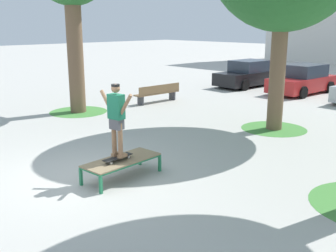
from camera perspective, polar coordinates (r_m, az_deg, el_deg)
name	(u,v)px	position (r m, az deg, el deg)	size (l,w,h in m)	color
ground_plane	(84,176)	(9.95, -11.75, -6.88)	(120.00, 120.00, 0.00)	#B7B5AD
skate_box	(122,161)	(9.53, -6.53, -4.96)	(0.90, 1.95, 0.46)	#237A4C
skateboard	(118,157)	(9.42, -7.10, -4.43)	(0.30, 0.82, 0.09)	black
skater	(116,115)	(9.15, -7.29, 1.49)	(1.00, 0.32, 1.69)	#8E6647
grass_patch_near_left	(79,112)	(17.10, -12.51, 1.99)	(2.35, 2.35, 0.01)	#47893D
grass_patch_mid_back	(274,129)	(14.46, 14.69, -0.36)	(2.23, 2.23, 0.01)	#47893D
car_black	(248,74)	(23.93, 11.24, 7.15)	(2.08, 4.28, 1.50)	black
car_red	(303,80)	(22.23, 18.50, 6.16)	(2.09, 4.29, 1.50)	red
park_bench	(158,93)	(18.62, -1.46, 4.69)	(0.52, 2.41, 0.83)	brown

